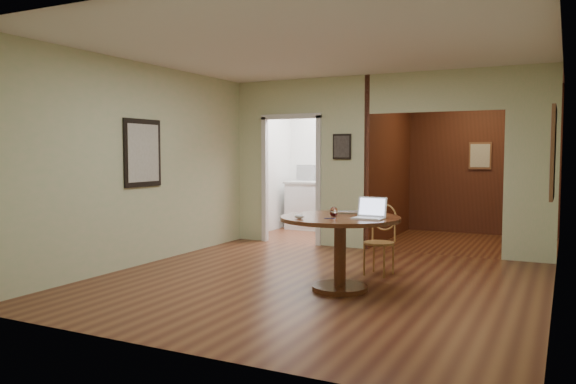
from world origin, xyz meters
The scene contains 11 objects.
floor centered at (0.00, 0.00, 0.00)m, with size 5.00×5.00×0.00m, color #4B2215.
room_shell centered at (-0.47, 3.10, 1.29)m, with size 5.20×7.50×5.00m.
dining_table centered at (0.40, -0.16, 0.60)m, with size 1.30×1.30×0.81m.
chair centered at (0.56, 0.83, 0.49)m, with size 0.42×0.42×0.87m.
open_laptop centered at (0.75, -0.20, 0.87)m, with size 0.32×0.28×0.22m.
closed_laptop centered at (0.43, 0.13, 0.83)m, with size 0.36×0.23×0.03m, color #AEAEB3.
mouse centered at (0.10, -0.56, 0.84)m, with size 0.11×0.06×0.05m, color silver.
wine_glass centered at (0.33, -0.19, 0.87)m, with size 0.09×0.09×0.10m, color white, non-canonical shape.
pen centered at (0.38, -0.40, 0.82)m, with size 0.01×0.01×0.13m, color navy.
kitchen_cabinet centered at (-1.35, 4.20, 0.47)m, with size 2.06×0.60×0.94m.
grocery_bag centered at (-1.05, 4.20, 1.08)m, with size 0.27×0.23×0.27m, color beige.
Camera 1 is at (2.59, -5.83, 1.50)m, focal length 35.00 mm.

